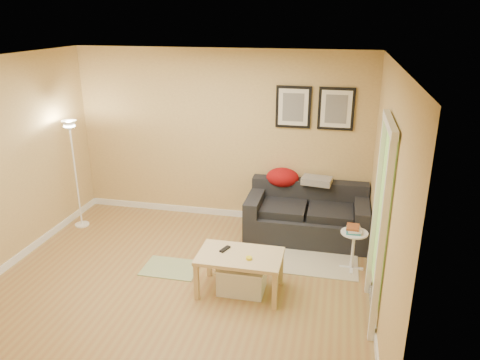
% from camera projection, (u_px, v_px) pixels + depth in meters
% --- Properties ---
extents(floor, '(4.50, 4.50, 0.00)m').
position_uv_depth(floor, '(181.00, 281.00, 5.56)').
color(floor, olive).
rests_on(floor, ground).
extents(ceiling, '(4.50, 4.50, 0.00)m').
position_uv_depth(ceiling, '(169.00, 61.00, 4.67)').
color(ceiling, white).
rests_on(ceiling, wall_back).
extents(wall_back, '(4.50, 0.00, 4.50)m').
position_uv_depth(wall_back, '(221.00, 137.00, 6.95)').
color(wall_back, tan).
rests_on(wall_back, ground).
extents(wall_front, '(4.50, 0.00, 4.50)m').
position_uv_depth(wall_front, '(79.00, 274.00, 3.28)').
color(wall_front, tan).
rests_on(wall_front, ground).
extents(wall_left, '(0.00, 4.00, 4.00)m').
position_uv_depth(wall_left, '(0.00, 167.00, 5.57)').
color(wall_left, tan).
rests_on(wall_left, ground).
extents(wall_right, '(0.00, 4.00, 4.00)m').
position_uv_depth(wall_right, '(385.00, 197.00, 4.66)').
color(wall_right, tan).
rests_on(wall_right, ground).
extents(baseboard_back, '(4.50, 0.02, 0.10)m').
position_uv_depth(baseboard_back, '(222.00, 212.00, 7.37)').
color(baseboard_back, white).
rests_on(baseboard_back, ground).
extents(baseboard_left, '(0.02, 4.00, 0.10)m').
position_uv_depth(baseboard_left, '(18.00, 258.00, 6.00)').
color(baseboard_left, white).
rests_on(baseboard_left, ground).
extents(baseboard_right, '(0.02, 4.00, 0.10)m').
position_uv_depth(baseboard_right, '(372.00, 301.00, 5.09)').
color(baseboard_right, white).
rests_on(baseboard_right, ground).
extents(sofa, '(1.70, 0.90, 0.75)m').
position_uv_depth(sofa, '(307.00, 213.00, 6.56)').
color(sofa, black).
rests_on(sofa, ground).
extents(red_throw, '(0.48, 0.36, 0.28)m').
position_uv_depth(red_throw, '(283.00, 177.00, 6.80)').
color(red_throw, maroon).
rests_on(red_throw, sofa).
extents(plaid_throw, '(0.45, 0.32, 0.10)m').
position_uv_depth(plaid_throw, '(317.00, 181.00, 6.64)').
color(plaid_throw, tan).
rests_on(plaid_throw, sofa).
extents(framed_print_left, '(0.50, 0.04, 0.60)m').
position_uv_depth(framed_print_left, '(293.00, 107.00, 6.54)').
color(framed_print_left, black).
rests_on(framed_print_left, wall_back).
extents(framed_print_right, '(0.50, 0.04, 0.60)m').
position_uv_depth(framed_print_right, '(336.00, 109.00, 6.42)').
color(framed_print_right, black).
rests_on(framed_print_right, wall_back).
extents(area_rug, '(1.25, 0.85, 0.01)m').
position_uv_depth(area_rug, '(309.00, 259.00, 6.05)').
color(area_rug, beige).
rests_on(area_rug, ground).
extents(green_runner, '(0.70, 0.50, 0.01)m').
position_uv_depth(green_runner, '(171.00, 268.00, 5.84)').
color(green_runner, '#668C4C').
rests_on(green_runner, ground).
extents(coffee_table, '(1.06, 0.77, 0.48)m').
position_uv_depth(coffee_table, '(240.00, 273.00, 5.29)').
color(coffee_table, '#D0B57F').
rests_on(coffee_table, ground).
extents(remote_control, '(0.10, 0.17, 0.02)m').
position_uv_depth(remote_control, '(225.00, 249.00, 5.31)').
color(remote_control, black).
rests_on(remote_control, coffee_table).
extents(tape_roll, '(0.07, 0.07, 0.03)m').
position_uv_depth(tape_roll, '(249.00, 258.00, 5.10)').
color(tape_roll, yellow).
rests_on(tape_roll, coffee_table).
extents(storage_bin, '(0.54, 0.40, 0.34)m').
position_uv_depth(storage_bin, '(242.00, 278.00, 5.32)').
color(storage_bin, white).
rests_on(storage_bin, ground).
extents(side_table, '(0.34, 0.34, 0.51)m').
position_uv_depth(side_table, '(353.00, 251.00, 5.76)').
color(side_table, white).
rests_on(side_table, ground).
extents(book_stack, '(0.19, 0.24, 0.07)m').
position_uv_depth(book_stack, '(353.00, 229.00, 5.67)').
color(book_stack, teal).
rests_on(book_stack, side_table).
extents(floor_lamp, '(0.21, 0.21, 1.64)m').
position_uv_depth(floor_lamp, '(76.00, 178.00, 6.77)').
color(floor_lamp, white).
rests_on(floor_lamp, ground).
extents(doorway, '(0.12, 1.01, 2.13)m').
position_uv_depth(doorway, '(378.00, 227.00, 4.63)').
color(doorway, white).
rests_on(doorway, ground).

